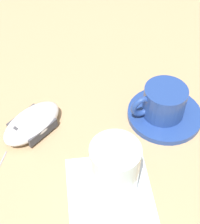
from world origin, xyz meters
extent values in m
plane|color=#9E7F5B|center=(0.00, 0.00, 0.00)|extent=(3.00, 3.00, 0.00)
cylinder|color=navy|center=(0.10, 0.04, 0.01)|extent=(0.14, 0.14, 0.01)
cylinder|color=navy|center=(0.10, 0.05, 0.04)|extent=(0.08, 0.08, 0.06)
torus|color=navy|center=(0.06, 0.03, 0.04)|extent=(0.04, 0.02, 0.04)
ellipsoid|color=silver|center=(-0.14, 0.03, 0.02)|extent=(0.13, 0.13, 0.04)
cylinder|color=#38383D|center=(-0.16, 0.01, 0.03)|extent=(0.01, 0.01, 0.01)
cube|color=#38383D|center=(-0.12, 0.01, 0.01)|extent=(0.05, 0.05, 0.02)
cube|color=#38383D|center=(-0.16, 0.05, 0.01)|extent=(0.05, 0.05, 0.02)
cylinder|color=gray|center=(-0.19, -0.03, 0.00)|extent=(0.02, 0.04, 0.00)
sphere|color=gray|center=(-0.18, -0.01, 0.00)|extent=(0.00, 0.00, 0.00)
cube|color=white|center=(-0.01, -0.10, 0.00)|extent=(0.13, 0.13, 0.00)
cylinder|color=silver|center=(-0.01, -0.10, 0.05)|extent=(0.07, 0.07, 0.10)
camera|label=1|loc=(-0.05, -0.37, 0.47)|focal=55.00mm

